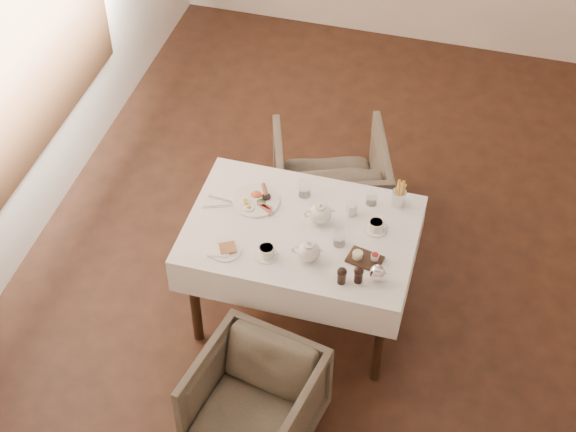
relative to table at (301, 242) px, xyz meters
The scene contains 20 objects.
table is the anchor object (origin of this frame).
armchair_near 0.93m from the table, 91.42° to the right, with size 0.62×0.63×0.58m, color #484034.
armchair_far 0.90m from the table, 91.70° to the left, with size 0.71×0.73×0.67m, color #484034.
breakfast_plate 0.36m from the table, 155.20° to the left, with size 0.27×0.27×0.03m.
side_plate 0.47m from the table, 142.44° to the right, with size 0.18×0.18×0.02m.
teapot_centre 0.22m from the table, 43.67° to the left, with size 0.17×0.13×0.14m, color white, non-canonical shape.
teapot_front 0.29m from the table, 65.47° to the right, with size 0.17×0.13×0.14m, color white, non-canonical shape.
creamer 0.35m from the table, 37.97° to the left, with size 0.06×0.06×0.07m, color white.
teacup_near 0.32m from the table, 117.43° to the right, with size 0.13×0.13×0.07m.
teacup_far 0.44m from the table, 13.99° to the left, with size 0.13×0.13×0.06m.
glass_left 0.32m from the table, 100.75° to the left, with size 0.07×0.07×0.10m, color silver.
glass_mid 0.29m from the table, 14.52° to the right, with size 0.07×0.07×0.09m, color silver.
glass_right 0.48m from the table, 41.81° to the left, with size 0.06×0.06×0.09m, color silver.
condiment_board 0.43m from the table, 19.62° to the right, with size 0.21×0.16×0.05m.
pepper_mill_left 0.48m from the table, 46.85° to the right, with size 0.05×0.05×0.11m, color black, non-canonical shape.
pepper_mill_right 0.51m from the table, 37.26° to the right, with size 0.05×0.05×0.11m, color black, non-canonical shape.
silver_pot 0.57m from the table, 27.95° to the right, with size 0.11×0.09×0.12m, color white, non-canonical shape.
fries_cup 0.62m from the table, 34.86° to the left, with size 0.08×0.08×0.17m.
cutlery_fork 0.51m from the table, 168.81° to the left, with size 0.02×0.19×0.00m, color silver.
cutlery_knife 0.51m from the table, behind, with size 0.02×0.20×0.00m, color silver.
Camera 1 is at (0.44, -3.92, 4.30)m, focal length 55.00 mm.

